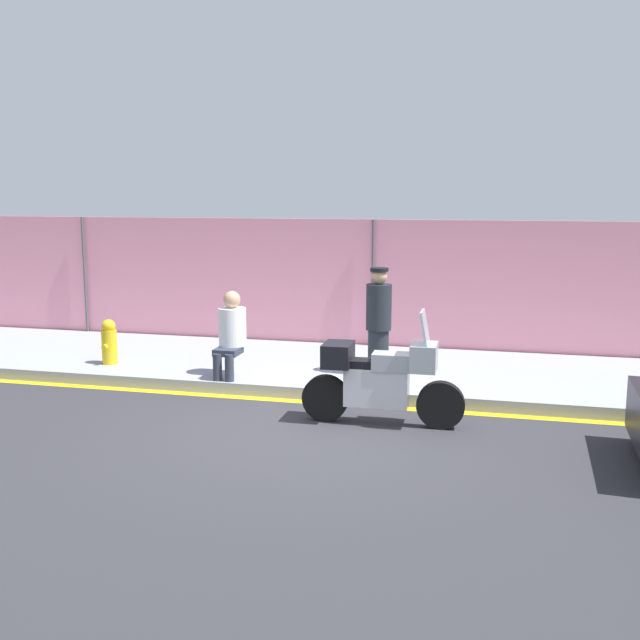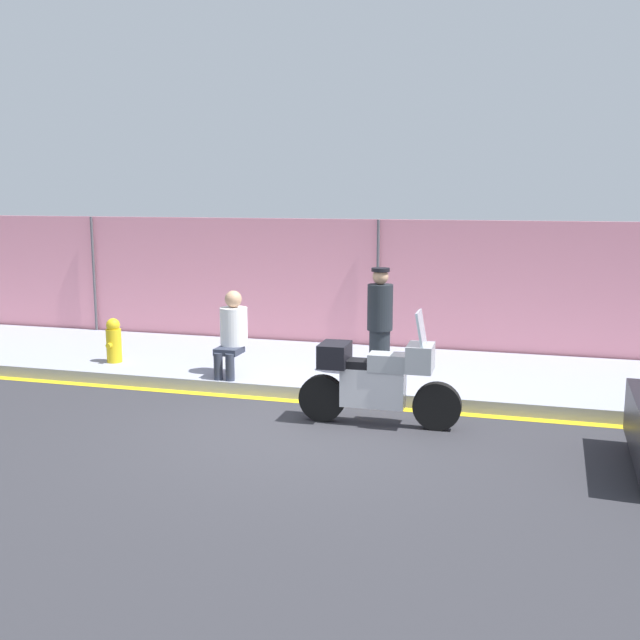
{
  "view_description": "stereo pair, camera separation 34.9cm",
  "coord_description": "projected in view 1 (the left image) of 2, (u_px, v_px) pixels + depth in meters",
  "views": [
    {
      "loc": [
        2.31,
        -8.69,
        2.95
      ],
      "look_at": [
        -0.27,
        1.69,
        1.12
      ],
      "focal_mm": 42.0,
      "sensor_mm": 36.0,
      "label": 1
    },
    {
      "loc": [
        2.65,
        -8.6,
        2.95
      ],
      "look_at": [
        -0.27,
        1.69,
        1.12
      ],
      "focal_mm": 42.0,
      "sensor_mm": 36.0,
      "label": 2
    }
  ],
  "objects": [
    {
      "name": "ground_plane",
      "position": [
        308.0,
        431.0,
        9.36
      ],
      "size": [
        120.0,
        120.0,
        0.0
      ],
      "primitive_type": "plane",
      "color": "#2D2D33"
    },
    {
      "name": "sidewalk",
      "position": [
        355.0,
        370.0,
        12.18
      ],
      "size": [
        43.21,
        3.23,
        0.18
      ],
      "color": "#8E93A3",
      "rests_on": "ground_plane"
    },
    {
      "name": "curb_paint_stripe",
      "position": [
        331.0,
        404.0,
        10.56
      ],
      "size": [
        43.21,
        0.18,
        0.01
      ],
      "color": "gold",
      "rests_on": "ground_plane"
    },
    {
      "name": "storefront_fence",
      "position": [
        374.0,
        288.0,
        13.62
      ],
      "size": [
        41.05,
        0.17,
        2.47
      ],
      "color": "pink",
      "rests_on": "ground_plane"
    },
    {
      "name": "motorcycle",
      "position": [
        381.0,
        378.0,
        9.53
      ],
      "size": [
        2.1,
        0.52,
        1.5
      ],
      "rotation": [
        0.0,
        0.0,
        0.02
      ],
      "color": "black",
      "rests_on": "ground_plane"
    },
    {
      "name": "officer_standing",
      "position": [
        379.0,
        320.0,
        11.41
      ],
      "size": [
        0.39,
        0.39,
        1.65
      ],
      "color": "#1E2328",
      "rests_on": "sidewalk"
    },
    {
      "name": "person_seated_on_curb",
      "position": [
        231.0,
        330.0,
        11.34
      ],
      "size": [
        0.42,
        0.69,
        1.3
      ],
      "color": "#2D3342",
      "rests_on": "sidewalk"
    },
    {
      "name": "fire_hydrant",
      "position": [
        109.0,
        342.0,
        12.18
      ],
      "size": [
        0.25,
        0.31,
        0.73
      ],
      "color": "gold",
      "rests_on": "sidewalk"
    }
  ]
}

